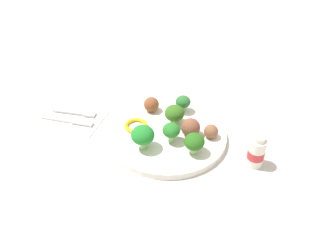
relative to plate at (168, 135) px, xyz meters
The scene contains 15 objects.
ground_plane 0.01m from the plate, ahead, with size 4.00×4.00×0.00m, color beige.
plate is the anchor object (origin of this frame).
broccoli_floret_back_right 0.10m from the plate, 27.54° to the right, with size 0.05×0.05×0.05m.
broccoli_floret_mid_left 0.05m from the plate, 53.40° to the right, with size 0.04×0.04×0.05m.
broccoli_floret_front_left 0.10m from the plate, 88.05° to the left, with size 0.04×0.04×0.04m.
broccoli_floret_far_rim 0.06m from the plate, 89.79° to the left, with size 0.05×0.05×0.05m.
broccoli_floret_front_right 0.09m from the plate, 112.16° to the right, with size 0.05×0.05×0.06m.
meatball_mid_left 0.06m from the plate, 13.75° to the left, with size 0.04×0.04×0.04m, color brown.
meatball_far_rim 0.10m from the plate, 14.08° to the left, with size 0.03×0.03×0.03m, color brown.
meatball_near_rim 0.10m from the plate, 138.40° to the left, with size 0.04×0.04×0.04m, color brown.
pepper_ring_front_right 0.08m from the plate, behind, with size 0.06×0.06×0.01m, color yellow.
napkin 0.27m from the plate, behind, with size 0.17×0.12×0.01m, color white.
fork 0.26m from the plate, behind, with size 0.12×0.04×0.01m.
knife 0.26m from the plate, behind, with size 0.15×0.04×0.01m.
yogurt_bottle 0.21m from the plate, ahead, with size 0.04×0.04×0.08m.
Camera 1 is at (0.24, -0.55, 0.50)m, focal length 34.60 mm.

